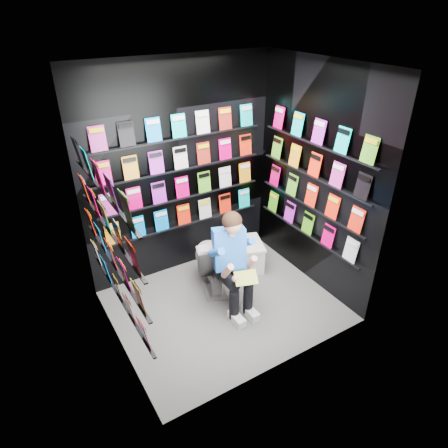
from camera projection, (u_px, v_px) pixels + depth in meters
floor at (224, 306)px, 4.60m from camera, size 2.40×2.40×0.00m
ceiling at (224, 65)px, 3.32m from camera, size 2.40×2.40×0.00m
wall_back at (180, 172)px, 4.70m from camera, size 2.40×0.04×2.60m
wall_front at (288, 253)px, 3.21m from camera, size 2.40×0.04×2.60m
wall_left at (105, 237)px, 3.42m from camera, size 0.04×2.00×2.60m
wall_right at (315, 180)px, 4.50m from camera, size 0.04×2.00×2.60m
comics_back at (181, 173)px, 4.68m from camera, size 2.10×0.06×1.37m
comics_left at (108, 236)px, 3.43m from camera, size 0.06×1.70×1.37m
comics_right at (313, 180)px, 4.48m from camera, size 0.06×1.70×1.37m
toilet at (211, 260)px, 4.75m from camera, size 0.64×0.84×0.73m
longbox at (251, 255)px, 5.21m from camera, size 0.38×0.50×0.33m
longbox_lid at (251, 243)px, 5.12m from camera, size 0.40×0.53×0.03m
reader at (228, 249)px, 4.29m from camera, size 0.67×0.80×1.27m
held_comic at (246, 278)px, 4.11m from camera, size 0.27×0.21×0.10m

